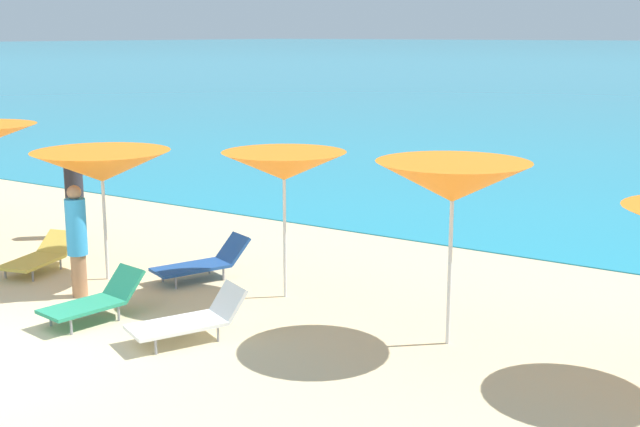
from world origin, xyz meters
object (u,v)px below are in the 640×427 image
lounge_chair_4 (95,300)px  beachgoer_0 (77,238)px  lounge_chair_7 (191,319)px  umbrella_3 (102,166)px  lounge_chair_1 (40,256)px  umbrella_4 (284,166)px  lounge_chair_3 (203,262)px  beachgoer_1 (74,195)px  umbrella_5 (453,182)px

lounge_chair_4 → beachgoer_0: size_ratio=0.87×
lounge_chair_4 → lounge_chair_7: size_ratio=0.92×
umbrella_3 → lounge_chair_1: 2.10m
umbrella_3 → beachgoer_0: (0.36, -0.88, -0.95)m
beachgoer_0 → lounge_chair_4: bearing=56.6°
umbrella_4 → beachgoer_0: size_ratio=1.29×
lounge_chair_1 → beachgoer_0: size_ratio=0.94×
lounge_chair_4 → lounge_chair_3: bearing=100.8°
umbrella_4 → lounge_chair_1: 4.79m
lounge_chair_4 → umbrella_3: bearing=141.6°
lounge_chair_7 → lounge_chair_4: bearing=-149.1°
lounge_chair_4 → beachgoer_1: beachgoer_1 is taller
lounge_chair_3 → beachgoer_0: bearing=-97.3°
umbrella_5 → beachgoer_1: bearing=171.6°
umbrella_5 → lounge_chair_1: size_ratio=1.47×
lounge_chair_1 → lounge_chair_7: (4.35, -1.04, 0.02)m
lounge_chair_3 → beachgoer_0: (-0.96, -1.75, 0.64)m
umbrella_5 → umbrella_4: bearing=171.4°
lounge_chair_1 → lounge_chair_7: bearing=-28.4°
lounge_chair_7 → beachgoer_1: 6.51m
umbrella_4 → lounge_chair_7: (0.05, -2.18, -1.74)m
lounge_chair_4 → beachgoer_0: beachgoer_0 is taller
lounge_chair_1 → lounge_chair_4: 2.99m
umbrella_5 → lounge_chair_7: size_ratio=1.45×
umbrella_4 → lounge_chair_7: umbrella_4 is taller
umbrella_3 → lounge_chair_4: size_ratio=1.54×
umbrella_3 → beachgoer_1: 3.35m
lounge_chair_7 → beachgoer_0: (-2.68, 0.45, 0.64)m
lounge_chair_3 → beachgoer_1: 4.15m
umbrella_4 → beachgoer_0: umbrella_4 is taller
umbrella_5 → beachgoer_0: umbrella_5 is taller
beachgoer_1 → lounge_chair_1: bearing=-153.9°
umbrella_5 → lounge_chair_3: 4.98m
lounge_chair_7 → beachgoer_1: beachgoer_1 is taller
umbrella_4 → lounge_chair_3: umbrella_4 is taller
beachgoer_1 → lounge_chair_4: bearing=-136.9°
beachgoer_0 → beachgoer_1: beachgoer_0 is taller
umbrella_5 → lounge_chair_3: (-4.60, 0.46, -1.85)m
lounge_chair_7 → beachgoer_1: bearing=176.9°
lounge_chair_1 → beachgoer_0: beachgoer_0 is taller
umbrella_4 → beachgoer_1: bearing=171.7°
umbrella_3 → beachgoer_1: umbrella_3 is taller
umbrella_4 → beachgoer_0: 3.34m
lounge_chair_4 → lounge_chair_7: 1.64m
lounge_chair_4 → umbrella_5: bearing=31.7°
umbrella_5 → beachgoer_0: 5.84m
lounge_chair_3 → lounge_chair_4: size_ratio=1.12×
lounge_chair_1 → beachgoer_1: 2.48m
umbrella_4 → lounge_chair_3: (-1.67, 0.02, -1.74)m
umbrella_5 → lounge_chair_4: size_ratio=1.59×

